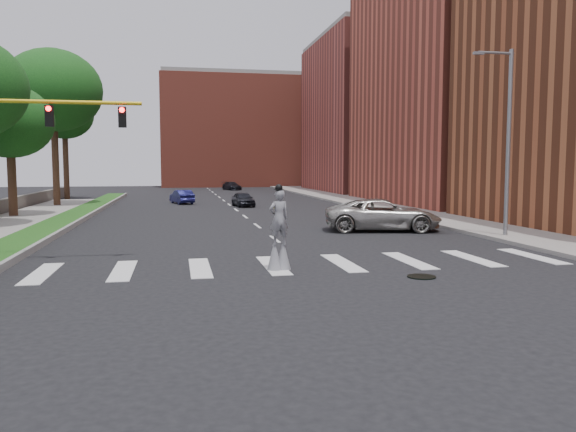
{
  "coord_description": "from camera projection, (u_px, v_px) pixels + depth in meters",
  "views": [
    {
      "loc": [
        -4.59,
        -18.43,
        3.57
      ],
      "look_at": [
        -0.61,
        1.64,
        1.7
      ],
      "focal_mm": 35.0,
      "sensor_mm": 36.0,
      "label": 1
    }
  ],
  "objects": [
    {
      "name": "median_curb",
      "position": [
        86.0,
        217.0,
        36.72
      ],
      "size": [
        0.2,
        60.0,
        0.28
      ],
      "primitive_type": "cube",
      "color": "gray",
      "rests_on": "ground"
    },
    {
      "name": "building_backdrop",
      "position": [
        239.0,
        133.0,
        95.76
      ],
      "size": [
        26.0,
        14.0,
        18.0
      ],
      "primitive_type": "cube",
      "color": "#A54534",
      "rests_on": "ground"
    },
    {
      "name": "manhole",
      "position": [
        421.0,
        277.0,
        17.84
      ],
      "size": [
        0.9,
        0.9,
        0.04
      ],
      "primitive_type": "cylinder",
      "color": "black",
      "rests_on": "ground"
    },
    {
      "name": "grass_median",
      "position": [
        69.0,
        218.0,
        36.52
      ],
      "size": [
        2.0,
        60.0,
        0.25
      ],
      "primitive_type": "cube",
      "color": "#194714",
      "rests_on": "ground"
    },
    {
      "name": "streetlight",
      "position": [
        507.0,
        137.0,
        26.74
      ],
      "size": [
        2.05,
        0.2,
        9.0
      ],
      "color": "slate",
      "rests_on": "ground"
    },
    {
      "name": "stilt_performer",
      "position": [
        279.0,
        235.0,
        19.01
      ],
      "size": [
        0.83,
        0.59,
        2.92
      ],
      "rotation": [
        0.0,
        0.0,
        3.35
      ],
      "color": "#362115",
      "rests_on": "ground"
    },
    {
      "name": "sidewalk_right",
      "position": [
        389.0,
        207.0,
        46.05
      ],
      "size": [
        5.0,
        90.0,
        0.18
      ],
      "primitive_type": "cube",
      "color": "gray",
      "rests_on": "ground"
    },
    {
      "name": "car_far",
      "position": [
        232.0,
        186.0,
        79.91
      ],
      "size": [
        2.87,
        4.33,
        1.17
      ],
      "primitive_type": "imported",
      "rotation": [
        0.0,
        0.0,
        0.34
      ],
      "color": "black",
      "rests_on": "ground"
    },
    {
      "name": "car_mid",
      "position": [
        182.0,
        197.0,
        51.74
      ],
      "size": [
        2.34,
        4.09,
        1.27
      ],
      "primitive_type": "imported",
      "rotation": [
        0.0,
        0.0,
        3.42
      ],
      "color": "navy",
      "rests_on": "ground"
    },
    {
      "name": "ground_plane",
      "position": [
        315.0,
        269.0,
        19.22
      ],
      "size": [
        160.0,
        160.0,
        0.0
      ],
      "primitive_type": "plane",
      "color": "black",
      "rests_on": "ground"
    },
    {
      "name": "suv_crossing",
      "position": [
        383.0,
        215.0,
        30.45
      ],
      "size": [
        6.69,
        4.08,
        1.73
      ],
      "primitive_type": "imported",
      "rotation": [
        0.0,
        0.0,
        1.37
      ],
      "color": "#ABA8A1",
      "rests_on": "ground"
    },
    {
      "name": "tree_5",
      "position": [
        64.0,
        115.0,
        57.22
      ],
      "size": [
        5.85,
        5.85,
        11.2
      ],
      "color": "#362115",
      "rests_on": "ground"
    },
    {
      "name": "building_far",
      "position": [
        377.0,
        117.0,
        75.32
      ],
      "size": [
        16.0,
        22.0,
        20.0
      ],
      "primitive_type": "cube",
      "color": "#9F433B",
      "rests_on": "ground"
    },
    {
      "name": "car_near",
      "position": [
        243.0,
        199.0,
        48.17
      ],
      "size": [
        1.91,
        3.83,
        1.25
      ],
      "primitive_type": "imported",
      "rotation": [
        0.0,
        0.0,
        0.12
      ],
      "color": "black",
      "rests_on": "ground"
    },
    {
      "name": "building_mid",
      "position": [
        469.0,
        73.0,
        51.69
      ],
      "size": [
        16.0,
        22.0,
        24.0
      ],
      "primitive_type": "cube",
      "color": "#A54534",
      "rests_on": "ground"
    },
    {
      "name": "tree_3",
      "position": [
        9.0,
        122.0,
        37.1
      ],
      "size": [
        5.68,
        5.68,
        8.85
      ],
      "color": "#362115",
      "rests_on": "ground"
    },
    {
      "name": "tree_4",
      "position": [
        53.0,
        91.0,
        46.79
      ],
      "size": [
        8.07,
        8.07,
        13.21
      ],
      "color": "#362115",
      "rests_on": "ground"
    },
    {
      "name": "traffic_signal",
      "position": [
        27.0,
        148.0,
        19.88
      ],
      "size": [
        5.3,
        0.23,
        6.2
      ],
      "color": "black",
      "rests_on": "ground"
    }
  ]
}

